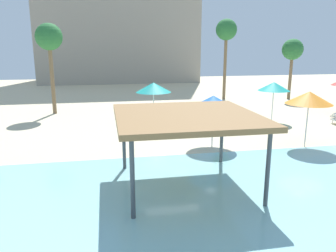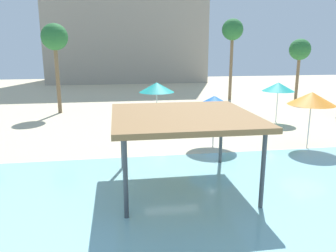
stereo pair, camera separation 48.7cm
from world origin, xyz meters
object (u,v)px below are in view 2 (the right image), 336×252
palm_tree_0 (300,51)px  beach_umbrella_teal_2 (157,87)px  beach_umbrella_orange_0 (312,98)px  beach_umbrella_blue_7 (214,102)px  palm_tree_2 (55,39)px  beach_umbrella_teal_6 (278,87)px  shade_pavilion (183,118)px  palm_tree_1 (233,32)px  lounge_chair_0 (211,117)px

palm_tree_0 → beach_umbrella_teal_2: bearing=-151.5°
beach_umbrella_orange_0 → beach_umbrella_blue_7: bearing=167.4°
beach_umbrella_blue_7 → palm_tree_2: size_ratio=0.39×
beach_umbrella_teal_6 → palm_tree_2: palm_tree_2 is taller
beach_umbrella_teal_6 → shade_pavilion: bearing=-131.6°
beach_umbrella_orange_0 → beach_umbrella_teal_2: bearing=135.5°
palm_tree_1 → lounge_chair_0: bearing=-116.1°
lounge_chair_0 → palm_tree_0: 13.62m
beach_umbrella_orange_0 → palm_tree_0: 16.06m
beach_umbrella_teal_6 → palm_tree_2: 15.87m
lounge_chair_0 → beach_umbrella_blue_7: bearing=-13.1°
beach_umbrella_teal_2 → lounge_chair_0: beach_umbrella_teal_2 is taller
beach_umbrella_orange_0 → palm_tree_1: (1.29, 15.23, 3.64)m
beach_umbrella_teal_2 → beach_umbrella_blue_7: (2.15, -5.53, -0.10)m
palm_tree_0 → palm_tree_1: palm_tree_1 is taller
beach_umbrella_blue_7 → palm_tree_0: size_ratio=0.46×
beach_umbrella_teal_6 → lounge_chair_0: 4.72m
beach_umbrella_teal_6 → palm_tree_0: palm_tree_0 is taller
beach_umbrella_orange_0 → palm_tree_0: bearing=62.6°
beach_umbrella_orange_0 → beach_umbrella_teal_2: size_ratio=1.05×
beach_umbrella_teal_6 → palm_tree_2: bearing=159.7°
beach_umbrella_orange_0 → beach_umbrella_teal_6: beach_umbrella_orange_0 is taller
palm_tree_0 → palm_tree_2: palm_tree_2 is taller
beach_umbrella_orange_0 → lounge_chair_0: bearing=115.6°
beach_umbrella_teal_2 → palm_tree_0: bearing=28.5°
beach_umbrella_teal_6 → beach_umbrella_blue_7: (-5.68, -4.67, -0.10)m
beach_umbrella_teal_2 → palm_tree_2: bearing=146.2°
beach_umbrella_orange_0 → beach_umbrella_teal_6: (1.17, 5.67, -0.14)m
beach_umbrella_teal_2 → palm_tree_1: bearing=47.6°
palm_tree_1 → beach_umbrella_teal_6: bearing=-90.7°
beach_umbrella_teal_6 → palm_tree_0: 10.69m
shade_pavilion → palm_tree_1: size_ratio=0.66×
shade_pavilion → palm_tree_1: (8.25, 18.73, 3.62)m
palm_tree_0 → beach_umbrella_orange_0: bearing=-117.4°
beach_umbrella_orange_0 → palm_tree_1: size_ratio=0.38×
palm_tree_0 → palm_tree_2: size_ratio=0.85×
beach_umbrella_teal_2 → beach_umbrella_teal_6: 7.87m
beach_umbrella_teal_2 → lounge_chair_0: bearing=-2.7°
beach_umbrella_teal_6 → palm_tree_0: bearing=54.0°
shade_pavilion → beach_umbrella_blue_7: size_ratio=1.89×
shade_pavilion → lounge_chair_0: size_ratio=2.52×
beach_umbrella_orange_0 → beach_umbrella_teal_6: bearing=78.3°
palm_tree_2 → beach_umbrella_teal_2: bearing=-33.8°
beach_umbrella_orange_0 → palm_tree_2: palm_tree_2 is taller
lounge_chair_0 → palm_tree_2: palm_tree_2 is taller
palm_tree_1 → palm_tree_2: size_ratio=1.12×
beach_umbrella_blue_7 → palm_tree_2: bearing=131.6°
beach_umbrella_teal_6 → palm_tree_1: palm_tree_1 is taller
beach_umbrella_teal_6 → palm_tree_1: 10.28m
palm_tree_0 → palm_tree_2: (-20.77, -3.07, 0.90)m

